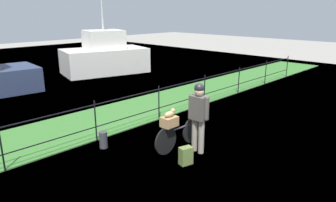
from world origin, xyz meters
TOP-DOWN VIEW (x-y plane):
  - ground_plane at (0.00, 0.00)m, footprint 60.00×60.00m
  - grass_strip at (0.00, 3.41)m, footprint 27.00×2.40m
  - harbor_water at (0.00, 10.70)m, footprint 30.00×30.00m
  - iron_fence at (0.00, 2.21)m, footprint 18.04×0.04m
  - bicycle_main at (-1.10, 0.37)m, footprint 1.62×0.16m
  - wooden_crate at (-1.44, 0.37)m, footprint 0.37×0.28m
  - terrier_dog at (-1.42, 0.37)m, footprint 0.32×0.14m
  - cyclist_person at (-0.93, -0.08)m, footprint 0.26×0.54m
  - backpack_on_paving at (-1.60, -0.29)m, footprint 0.32×0.25m
  - mooring_bollard at (-2.38, 1.71)m, footprint 0.20×0.20m
  - moored_boat_mid at (3.23, 9.75)m, footprint 4.77×3.34m

SIDE VIEW (x-z plane):
  - ground_plane at x=0.00m, z-range 0.00..0.00m
  - harbor_water at x=0.00m, z-range 0.00..0.00m
  - grass_strip at x=0.00m, z-range 0.00..0.03m
  - backpack_on_paving at x=-1.60m, z-range 0.00..0.40m
  - mooring_bollard at x=-2.38m, z-range 0.00..0.41m
  - bicycle_main at x=-1.10m, z-range 0.02..0.69m
  - iron_fence at x=0.00m, z-range 0.09..1.17m
  - wooden_crate at x=-1.44m, z-range 0.67..0.89m
  - moored_boat_mid at x=3.23m, z-range -1.07..2.79m
  - terrier_dog at x=-1.42m, z-range 0.88..1.06m
  - cyclist_person at x=-0.93m, z-range 0.16..1.84m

